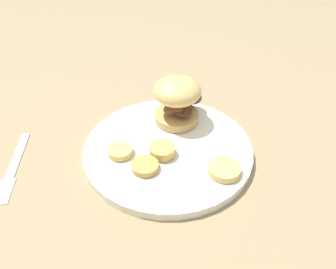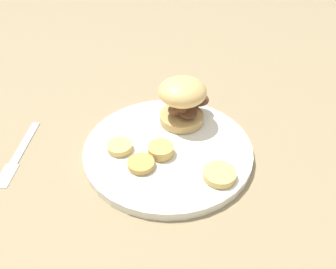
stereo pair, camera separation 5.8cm
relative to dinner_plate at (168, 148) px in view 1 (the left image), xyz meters
name	(u,v)px [view 1 (the left image)]	position (x,y,z in m)	size (l,w,h in m)	color
ground_plane	(168,152)	(0.00, 0.00, -0.01)	(4.00, 4.00, 0.00)	#937F5B
dinner_plate	(168,148)	(0.00, 0.00, 0.00)	(0.31, 0.31, 0.02)	white
sandwich	(178,98)	(-0.01, -0.08, 0.06)	(0.10, 0.11, 0.09)	tan
potato_round_0	(162,150)	(0.01, 0.02, 0.02)	(0.04, 0.04, 0.02)	tan
potato_round_1	(120,151)	(0.08, 0.03, 0.01)	(0.04, 0.04, 0.01)	#DBB766
potato_round_2	(145,166)	(0.03, 0.06, 0.01)	(0.05, 0.05, 0.01)	tan
potato_round_3	(224,169)	(-0.10, 0.06, 0.01)	(0.05, 0.05, 0.01)	#DBB766
fork	(14,166)	(0.27, 0.06, -0.01)	(0.05, 0.18, 0.00)	silver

